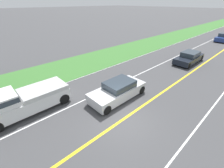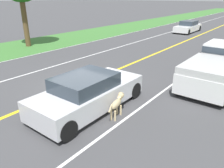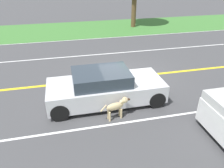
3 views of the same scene
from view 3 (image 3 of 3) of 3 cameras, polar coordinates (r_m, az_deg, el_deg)
ground_plane at (r=11.08m, az=3.86°, el=1.81°), size 400.00×400.00×0.00m
centre_divider_line at (r=11.08m, az=3.86°, el=1.83°), size 0.18×160.00×0.01m
lane_edge_line_left at (r=17.44m, az=-2.80°, el=11.90°), size 0.14×160.00×0.01m
lane_dash_same_dir at (r=8.29m, az=10.80°, el=-8.81°), size 0.10×160.00×0.01m
lane_dash_oncoming at (r=14.18m, az=-0.18°, el=8.00°), size 0.10×160.00×0.01m
grass_verge_left at (r=20.29m, az=-4.40°, el=14.26°), size 6.00×160.00×0.03m
ego_car at (r=8.75m, az=-1.87°, el=-0.94°), size 1.91×4.60×1.39m
dog at (r=7.88m, az=1.34°, el=-5.74°), size 0.37×1.15×0.84m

